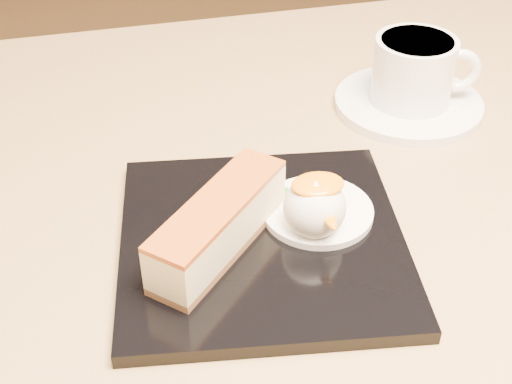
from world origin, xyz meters
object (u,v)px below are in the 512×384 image
object	(u,v)px
cheesecake	(219,225)
saucer	(408,104)
coffee_cup	(415,69)
table	(302,333)
dessert_plate	(262,241)
ice_cream_scoop	(315,207)

from	to	relation	value
cheesecake	saucer	size ratio (longest dim) A/B	0.84
saucer	coffee_cup	world-z (taller)	coffee_cup
saucer	cheesecake	bearing A→B (deg)	-143.08
table	saucer	world-z (taller)	saucer
cheesecake	coffee_cup	bearing A→B (deg)	-9.10
table	dessert_plate	size ratio (longest dim) A/B	3.64
ice_cream_scoop	saucer	bearing A→B (deg)	47.90
ice_cream_scoop	dessert_plate	bearing A→B (deg)	172.87
dessert_plate	ice_cream_scoop	distance (m)	0.05
saucer	table	bearing A→B (deg)	-137.75
table	coffee_cup	size ratio (longest dim) A/B	7.46
dessert_plate	cheesecake	xyz separation A→B (m)	(-0.04, -0.00, 0.03)
cheesecake	ice_cream_scoop	bearing A→B (deg)	-45.70
dessert_plate	saucer	xyz separation A→B (m)	(0.20, 0.17, -0.00)
table	cheesecake	distance (m)	0.21
cheesecake	coffee_cup	size ratio (longest dim) A/B	1.17
ice_cream_scoop	saucer	xyz separation A→B (m)	(0.16, 0.18, -0.03)
ice_cream_scoop	coffee_cup	size ratio (longest dim) A/B	0.45
table	ice_cream_scoop	distance (m)	0.20
table	ice_cream_scoop	bearing A→B (deg)	-104.70
dessert_plate	saucer	distance (m)	0.26
dessert_plate	cheesecake	distance (m)	0.05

